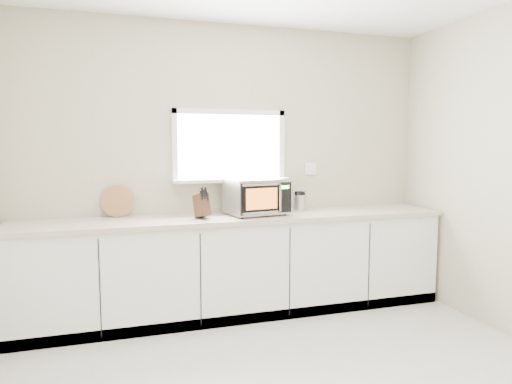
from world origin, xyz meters
name	(u,v)px	position (x,y,z in m)	size (l,w,h in m)	color
back_wall	(229,166)	(0.00, 2.00, 1.36)	(4.00, 0.17, 2.70)	#BCB295
cabinets	(238,267)	(0.00, 1.70, 0.44)	(3.92, 0.60, 0.88)	white
countertop	(238,218)	(0.00, 1.69, 0.90)	(3.92, 0.64, 0.04)	beige
microwave	(257,196)	(0.19, 1.70, 1.10)	(0.58, 0.49, 0.34)	black
knife_block	(202,205)	(-0.34, 1.64, 1.04)	(0.14, 0.21, 0.28)	#4B2D1A
cutting_board	(118,201)	(-1.04, 1.94, 1.06)	(0.28, 0.28, 0.02)	#A67540
coffee_grinder	(300,201)	(0.68, 1.85, 1.01)	(0.12, 0.12, 0.19)	#ACAFB4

